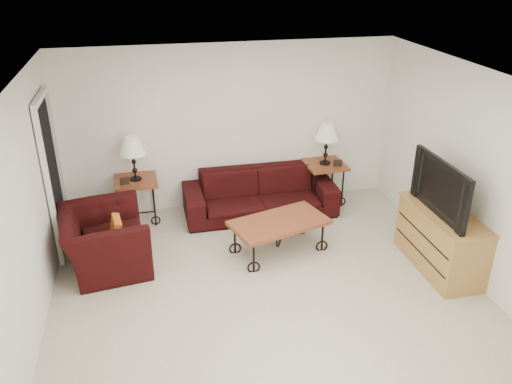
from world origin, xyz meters
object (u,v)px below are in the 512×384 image
side_table_right (324,183)px  lamp_right (326,144)px  lamp_left (133,158)px  coffee_table (279,236)px  sofa (260,193)px  television (449,187)px  armchair (105,240)px  backpack (301,204)px  tv_stand (441,240)px  side_table_left (138,200)px

side_table_right → lamp_right: size_ratio=1.00×
lamp_left → coffee_table: size_ratio=0.53×
sofa → coffee_table: sofa is taller
lamp_right → coffee_table: size_ratio=0.53×
television → armchair: bearing=-102.8°
backpack → sofa: bearing=156.7°
sofa → tv_stand: size_ratio=1.74×
coffee_table → tv_stand: tv_stand is taller
lamp_right → armchair: 3.56m
sofa → backpack: 0.65m
armchair → side_table_left: bearing=-27.5°
coffee_table → television: size_ratio=1.06×
tv_stand → television: (-0.02, 0.00, 0.73)m
side_table_left → lamp_left: lamp_left is taller
armchair → television: (4.08, -0.93, 0.75)m
side_table_right → television: (0.78, -2.11, 0.79)m
lamp_left → sofa: bearing=-5.7°
tv_stand → armchair: bearing=167.3°
side_table_left → lamp_right: (2.88, 0.00, 0.65)m
sofa → lamp_right: 1.28m
television → tv_stand: bearing=90.0°
side_table_right → television: television is taller
lamp_left → tv_stand: 4.29m
lamp_right → side_table_right: bearing=0.0°
lamp_right → television: (0.78, -2.11, 0.14)m
side_table_left → backpack: size_ratio=1.61×
tv_stand → backpack: bearing=127.0°
coffee_table → backpack: size_ratio=3.06×
tv_stand → lamp_left: bearing=150.2°
side_table_left → lamp_right: 2.96m
side_table_right → backpack: 0.64m
side_table_left → side_table_right: bearing=0.0°
lamp_left → coffee_table: (1.80, -1.32, -0.75)m
lamp_right → backpack: bearing=-140.5°
side_table_right → lamp_left: bearing=-180.0°
side_table_right → television: 2.39m
lamp_right → backpack: size_ratio=1.61×
sofa → tv_stand: tv_stand is taller
coffee_table → armchair: size_ratio=1.08×
sofa → lamp_right: (1.08, 0.18, 0.65)m
sofa → backpack: (0.59, -0.22, -0.13)m
sofa → lamp_left: size_ratio=3.45×
sofa → coffee_table: (0.00, -1.14, -0.10)m
backpack → armchair: bearing=-167.3°
sofa → television: (1.86, -1.93, 0.79)m
lamp_right → tv_stand: lamp_right is taller
coffee_table → television: (1.86, -0.79, 0.89)m
side_table_right → armchair: size_ratio=0.57×
tv_stand → television: 0.73m
lamp_left → television: 4.23m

